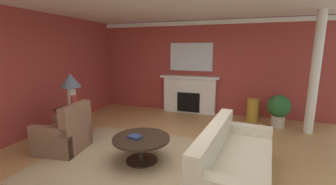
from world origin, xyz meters
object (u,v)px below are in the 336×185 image
object	(u,v)px
fireplace	(189,95)
armchair_near_window	(65,136)
table_lamp	(71,84)
vase_tall_corner	(253,110)
sofa	(234,165)
coffee_table	(141,143)
potted_plant	(279,108)
mantel_mirror	(191,57)
vase_on_side_table	(74,102)
side_table	(74,120)

from	to	relation	value
fireplace	armchair_near_window	xyz separation A→B (m)	(-1.66, -3.43, -0.24)
table_lamp	vase_tall_corner	distance (m)	4.66
sofa	coffee_table	bearing A→B (deg)	173.63
fireplace	vase_tall_corner	distance (m)	1.89
sofa	table_lamp	world-z (taller)	table_lamp
fireplace	armchair_near_window	size ratio (longest dim) A/B	1.89
table_lamp	potted_plant	world-z (taller)	table_lamp
mantel_mirror	potted_plant	bearing A→B (deg)	-16.10
table_lamp	vase_tall_corner	world-z (taller)	table_lamp
vase_on_side_table	side_table	bearing A→B (deg)	141.34
mantel_mirror	armchair_near_window	distance (m)	4.16
mantel_mirror	sofa	distance (m)	4.18
sofa	coffee_table	xyz separation A→B (m)	(-1.57, 0.17, 0.04)
coffee_table	table_lamp	distance (m)	2.17
sofa	table_lamp	bearing A→B (deg)	168.76
sofa	armchair_near_window	size ratio (longest dim) A/B	2.30
armchair_near_window	potted_plant	xyz separation A→B (m)	(4.11, 2.84, 0.19)
mantel_mirror	potted_plant	xyz separation A→B (m)	(2.46, -0.71, -1.23)
side_table	vase_tall_corner	bearing A→B (deg)	33.36
armchair_near_window	potted_plant	bearing A→B (deg)	34.62
side_table	vase_on_side_table	distance (m)	0.49
vase_tall_corner	potted_plant	world-z (taller)	potted_plant
side_table	vase_on_side_table	world-z (taller)	vase_on_side_table
mantel_mirror	sofa	world-z (taller)	mantel_mirror
armchair_near_window	potted_plant	world-z (taller)	armchair_near_window
fireplace	potted_plant	bearing A→B (deg)	-13.46
mantel_mirror	side_table	world-z (taller)	mantel_mirror
sofa	side_table	distance (m)	3.55
fireplace	armchair_near_window	distance (m)	3.81
coffee_table	side_table	distance (m)	1.98
armchair_near_window	side_table	world-z (taller)	armchair_near_window
sofa	armchair_near_window	xyz separation A→B (m)	(-3.17, 0.08, 0.01)
mantel_mirror	armchair_near_window	xyz separation A→B (m)	(-1.66, -3.55, -1.41)
potted_plant	sofa	bearing A→B (deg)	-107.85
armchair_near_window	sofa	bearing A→B (deg)	-1.44
mantel_mirror	potted_plant	world-z (taller)	mantel_mirror
coffee_table	potted_plant	size ratio (longest dim) A/B	1.20
mantel_mirror	table_lamp	distance (m)	3.57
vase_tall_corner	vase_on_side_table	size ratio (longest dim) A/B	2.09
armchair_near_window	potted_plant	size ratio (longest dim) A/B	1.14
mantel_mirror	side_table	distance (m)	3.77
side_table	mantel_mirror	bearing A→B (deg)	56.20
sofa	side_table	bearing A→B (deg)	168.76
sofa	vase_on_side_table	size ratio (longest dim) A/B	7.20
side_table	sofa	bearing A→B (deg)	-11.24
sofa	vase_tall_corner	world-z (taller)	sofa
side_table	potted_plant	bearing A→B (deg)	26.74
table_lamp	vase_on_side_table	size ratio (longest dim) A/B	2.48
mantel_mirror	vase_tall_corner	xyz separation A→B (m)	(1.86, -0.42, -1.41)
mantel_mirror	table_lamp	bearing A→B (deg)	-123.80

